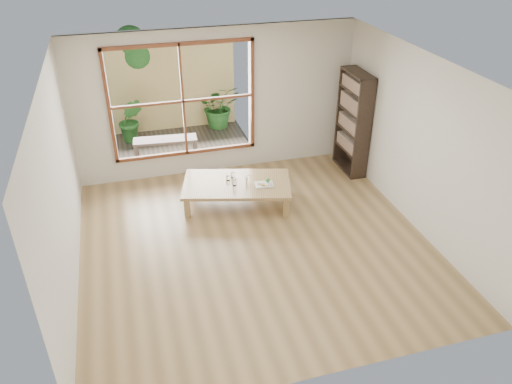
% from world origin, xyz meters
% --- Properties ---
extents(ground, '(5.00, 5.00, 0.00)m').
position_xyz_m(ground, '(0.00, 0.00, 0.00)').
color(ground, '#A68453').
rests_on(ground, ground).
extents(low_table, '(1.94, 1.40, 0.38)m').
position_xyz_m(low_table, '(0.02, 1.16, 0.34)').
color(low_table, '#A78351').
rests_on(low_table, ground).
extents(floor_cushion, '(0.63, 0.63, 0.08)m').
position_xyz_m(floor_cushion, '(0.07, 1.67, 0.04)').
color(floor_cushion, white).
rests_on(floor_cushion, ground).
extents(bookshelf, '(0.30, 0.83, 1.85)m').
position_xyz_m(bookshelf, '(2.33, 1.77, 0.93)').
color(bookshelf, '#31241B').
rests_on(bookshelf, ground).
extents(glass_tall, '(0.07, 0.07, 0.13)m').
position_xyz_m(glass_tall, '(-0.04, 1.09, 0.45)').
color(glass_tall, silver).
rests_on(glass_tall, low_table).
extents(glass_mid, '(0.08, 0.08, 0.11)m').
position_xyz_m(glass_mid, '(0.20, 1.14, 0.44)').
color(glass_mid, silver).
rests_on(glass_mid, low_table).
extents(glass_short, '(0.07, 0.07, 0.09)m').
position_xyz_m(glass_short, '(-0.00, 1.37, 0.42)').
color(glass_short, silver).
rests_on(glass_short, low_table).
extents(glass_small, '(0.07, 0.07, 0.08)m').
position_xyz_m(glass_small, '(-0.10, 1.28, 0.42)').
color(glass_small, silver).
rests_on(glass_small, low_table).
extents(food_tray, '(0.32, 0.24, 0.09)m').
position_xyz_m(food_tray, '(0.44, 0.98, 0.40)').
color(food_tray, white).
rests_on(food_tray, low_table).
extents(deck, '(2.80, 2.00, 0.05)m').
position_xyz_m(deck, '(-0.60, 3.56, 0.00)').
color(deck, '#393129').
rests_on(deck, ground).
extents(garden_bench, '(1.24, 0.46, 0.38)m').
position_xyz_m(garden_bench, '(-0.91, 3.16, 0.35)').
color(garden_bench, '#31241B').
rests_on(garden_bench, deck).
extents(bamboo_fence, '(2.80, 0.06, 1.80)m').
position_xyz_m(bamboo_fence, '(-0.60, 4.56, 0.90)').
color(bamboo_fence, tan).
rests_on(bamboo_fence, ground).
extents(shrub_right, '(0.89, 0.78, 0.96)m').
position_xyz_m(shrub_right, '(0.41, 4.36, 0.51)').
color(shrub_right, '#25561F').
rests_on(shrub_right, deck).
extents(shrub_left, '(0.57, 0.49, 0.93)m').
position_xyz_m(shrub_left, '(-1.48, 4.09, 0.49)').
color(shrub_left, '#25561F').
rests_on(shrub_left, deck).
extents(garden_tree, '(1.04, 0.85, 2.22)m').
position_xyz_m(garden_tree, '(-1.28, 4.86, 1.63)').
color(garden_tree, '#4C3D2D').
rests_on(garden_tree, ground).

